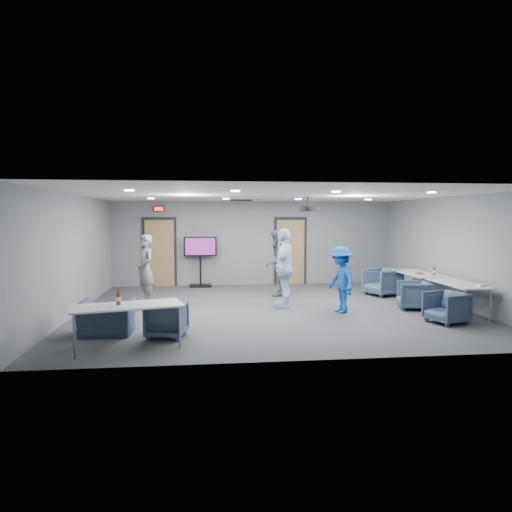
{
  "coord_description": "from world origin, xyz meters",
  "views": [
    {
      "loc": [
        -1.62,
        -10.66,
        2.17
      ],
      "look_at": [
        -0.29,
        0.85,
        1.2
      ],
      "focal_mm": 32.0,
      "sensor_mm": 36.0,
      "label": 1
    }
  ],
  "objects": [
    {
      "name": "wall_back",
      "position": [
        0.0,
        4.0,
        1.35
      ],
      "size": [
        9.0,
        0.02,
        2.7
      ],
      "primitive_type": "cube",
      "color": "slate",
      "rests_on": "floor"
    },
    {
      "name": "downlights",
      "position": [
        0.0,
        0.0,
        2.68
      ],
      "size": [
        6.18,
        3.78,
        0.02
      ],
      "color": "white",
      "rests_on": "ceiling"
    },
    {
      "name": "ceiling",
      "position": [
        0.0,
        0.0,
        2.7
      ],
      "size": [
        9.0,
        9.0,
        0.0
      ],
      "primitive_type": "plane",
      "rotation": [
        3.14,
        0.0,
        0.0
      ],
      "color": "silver",
      "rests_on": "wall_back"
    },
    {
      "name": "person_d",
      "position": [
        1.5,
        -0.6,
        0.76
      ],
      "size": [
        0.74,
        1.07,
        1.52
      ],
      "primitive_type": "imported",
      "rotation": [
        0.0,
        0.0,
        -1.39
      ],
      "color": "#194CA4",
      "rests_on": "floor"
    },
    {
      "name": "chair_front_b",
      "position": [
        -3.43,
        -2.05,
        0.31
      ],
      "size": [
        1.0,
        0.88,
        0.62
      ],
      "primitive_type": "imported",
      "rotation": [
        0.0,
        0.0,
        3.1
      ],
      "color": "#334259",
      "rests_on": "floor"
    },
    {
      "name": "wall_left",
      "position": [
        -4.5,
        0.0,
        1.35
      ],
      "size": [
        0.02,
        8.0,
        2.7
      ],
      "primitive_type": "cube",
      "color": "slate",
      "rests_on": "floor"
    },
    {
      "name": "bottle_front",
      "position": [
        -3.03,
        -2.96,
        0.83
      ],
      "size": [
        0.07,
        0.07,
        0.28
      ],
      "color": "#58360F",
      "rests_on": "table_front_left"
    },
    {
      "name": "chair_right_c",
      "position": [
        3.35,
        -1.9,
        0.33
      ],
      "size": [
        0.9,
        0.88,
        0.65
      ],
      "primitive_type": "imported",
      "rotation": [
        0.0,
        0.0,
        -1.26
      ],
      "color": "#37465F",
      "rests_on": "floor"
    },
    {
      "name": "floor",
      "position": [
        0.0,
        0.0,
        0.0
      ],
      "size": [
        9.0,
        9.0,
        0.0
      ],
      "primitive_type": "plane",
      "color": "#373A3F",
      "rests_on": "ground"
    },
    {
      "name": "wrapper",
      "position": [
        4.19,
        -1.72,
        0.75
      ],
      "size": [
        0.24,
        0.21,
        0.05
      ],
      "primitive_type": "cube",
      "rotation": [
        0.0,
        0.0,
        0.42
      ],
      "color": "white",
      "rests_on": "table_right_b"
    },
    {
      "name": "chair_right_b",
      "position": [
        3.35,
        -0.43,
        0.34
      ],
      "size": [
        0.91,
        0.9,
        0.67
      ],
      "primitive_type": "imported",
      "rotation": [
        0.0,
        0.0,
        -1.86
      ],
      "color": "#384A60",
      "rests_on": "floor"
    },
    {
      "name": "door_right",
      "position": [
        1.2,
        3.95,
        1.07
      ],
      "size": [
        1.06,
        0.17,
        2.24
      ],
      "color": "black",
      "rests_on": "wall_back"
    },
    {
      "name": "person_c",
      "position": [
        0.32,
        0.15,
        0.96
      ],
      "size": [
        0.82,
        1.22,
        1.92
      ],
      "primitive_type": "imported",
      "rotation": [
        0.0,
        0.0,
        -1.92
      ],
      "color": "#C5E7FD",
      "rests_on": "floor"
    },
    {
      "name": "hvac_diffuser",
      "position": [
        -0.5,
        2.8,
        2.69
      ],
      "size": [
        0.6,
        0.6,
        0.03
      ],
      "primitive_type": "cube",
      "color": "black",
      "rests_on": "ceiling"
    },
    {
      "name": "person_a",
      "position": [
        -3.06,
        0.93,
        0.88
      ],
      "size": [
        0.67,
        0.76,
        1.76
      ],
      "primitive_type": "imported",
      "rotation": [
        0.0,
        0.0,
        -1.09
      ],
      "color": "gray",
      "rests_on": "floor"
    },
    {
      "name": "tv_stand",
      "position": [
        -1.72,
        3.75,
        0.89
      ],
      "size": [
        1.03,
        0.49,
        1.58
      ],
      "color": "black",
      "rests_on": "floor"
    },
    {
      "name": "table_front_left",
      "position": [
        -2.89,
        -3.0,
        0.69
      ],
      "size": [
        1.93,
        1.18,
        0.73
      ],
      "rotation": [
        0.0,
        0.0,
        0.25
      ],
      "color": "#B7B9BC",
      "rests_on": "floor"
    },
    {
      "name": "door_left",
      "position": [
        -3.0,
        3.95,
        1.07
      ],
      "size": [
        1.06,
        0.17,
        2.24
      ],
      "color": "black",
      "rests_on": "wall_back"
    },
    {
      "name": "exit_sign",
      "position": [
        -3.0,
        3.93,
        2.45
      ],
      "size": [
        0.32,
        0.08,
        0.16
      ],
      "color": "black",
      "rests_on": "wall_back"
    },
    {
      "name": "bottle_right",
      "position": [
        4.17,
        0.19,
        0.82
      ],
      "size": [
        0.07,
        0.07,
        0.25
      ],
      "color": "#58360F",
      "rests_on": "table_right_a"
    },
    {
      "name": "wall_right",
      "position": [
        4.5,
        0.0,
        1.35
      ],
      "size": [
        0.02,
        8.0,
        2.7
      ],
      "primitive_type": "cube",
      "color": "slate",
      "rests_on": "floor"
    },
    {
      "name": "chair_right_a",
      "position": [
        3.35,
        1.5,
        0.38
      ],
      "size": [
        1.05,
        1.04,
        0.76
      ],
      "primitive_type": "imported",
      "rotation": [
        0.0,
        0.0,
        -1.24
      ],
      "color": "#3D536A",
      "rests_on": "floor"
    },
    {
      "name": "table_right_a",
      "position": [
        4.0,
        0.7,
        0.69
      ],
      "size": [
        0.78,
        1.88,
        0.73
      ],
      "rotation": [
        0.0,
        0.0,
        1.57
      ],
      "color": "#B7B9BC",
      "rests_on": "floor"
    },
    {
      "name": "projector",
      "position": [
        0.98,
        0.55,
        2.4
      ],
      "size": [
        0.38,
        0.36,
        0.36
      ],
      "rotation": [
        0.0,
        0.0,
        0.11
      ],
      "color": "black",
      "rests_on": "ceiling"
    },
    {
      "name": "person_b",
      "position": [
        0.41,
        1.83,
        0.92
      ],
      "size": [
        0.99,
        1.09,
        1.84
      ],
      "primitive_type": "imported",
      "rotation": [
        0.0,
        0.0,
        -1.97
      ],
      "color": "#565F68",
      "rests_on": "floor"
    },
    {
      "name": "wall_front",
      "position": [
        0.0,
        -4.0,
        1.35
      ],
      "size": [
        9.0,
        0.02,
        2.7
      ],
      "primitive_type": "cube",
      "color": "slate",
      "rests_on": "floor"
    },
    {
      "name": "table_right_b",
      "position": [
        4.0,
        -1.2,
        0.68
      ],
      "size": [
        0.71,
        1.69,
        0.73
      ],
      "rotation": [
        0.0,
        0.0,
        1.57
      ],
      "color": "#B7B9BC",
      "rests_on": "floor"
    },
    {
      "name": "chair_front_a",
      "position": [
        -2.3,
        -2.35,
        0.32
      ],
      "size": [
        0.8,
        0.81,
        0.63
      ],
      "primitive_type": "imported",
      "rotation": [
        0.0,
        0.0,
        2.94
      ],
      "color": "#3A4C65",
      "rests_on": "floor"
    },
    {
      "name": "snack_box",
      "position": [
        3.88,
        0.43,
        0.75
      ],
      "size": [
        0.19,
        0.14,
        0.04
      ],
      "primitive_type": "cube",
      "rotation": [
        0.0,
        0.0,
        0.11
      ],
      "color": "#CD3A33",
      "rests_on": "table_right_a"
    }
  ]
}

